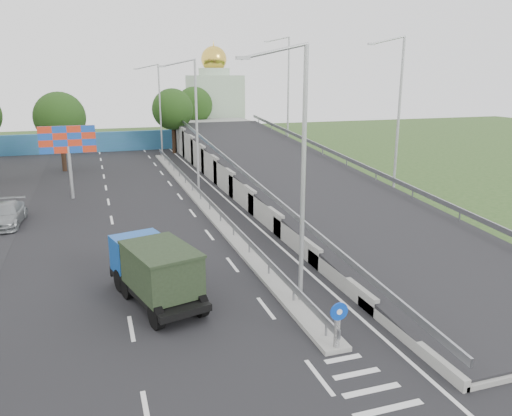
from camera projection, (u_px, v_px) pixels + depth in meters
name	position (u px, v px, depth m)	size (l,w,h in m)	color
ground	(370.00, 389.00, 14.97)	(160.00, 160.00, 0.00)	#2D4C1E
road_surface	(168.00, 220.00, 32.40)	(26.00, 90.00, 0.04)	black
median	(201.00, 200.00, 36.95)	(1.00, 44.00, 0.20)	gray
overpass_ramp	(295.00, 173.00, 38.80)	(10.00, 50.00, 3.50)	gray
median_guardrail	(200.00, 192.00, 36.78)	(0.09, 44.00, 0.71)	gray
sign_bollard	(338.00, 325.00, 16.70)	(0.64, 0.23, 1.67)	black
lamp_post_near	(299.00, 165.00, 19.00)	(2.74, 0.18, 10.08)	#B2B5B7
lamp_post_mid	(194.00, 120.00, 37.33)	(2.74, 0.18, 10.08)	#B2B5B7
lamp_post_far	(158.00, 105.00, 55.67)	(2.74, 0.18, 10.08)	#B2B5B7
blue_wall	(120.00, 141.00, 61.12)	(30.00, 0.50, 2.40)	#256889
church	(215.00, 102.00, 71.64)	(7.00, 7.00, 13.80)	#B2CCAD
billboard	(68.00, 144.00, 36.82)	(4.00, 0.24, 5.50)	#B2B5B7
tree_left_mid	(60.00, 118.00, 47.27)	(4.80, 4.80, 7.60)	black
tree_median_far	(173.00, 109.00, 58.24)	(4.80, 4.80, 7.60)	black
tree_ramp_far	(194.00, 105.00, 65.87)	(4.80, 4.80, 7.60)	black
dump_truck	(155.00, 269.00, 20.48)	(3.51, 6.13, 2.55)	black
parked_car_d	(6.00, 215.00, 31.10)	(1.90, 4.68, 1.36)	gray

